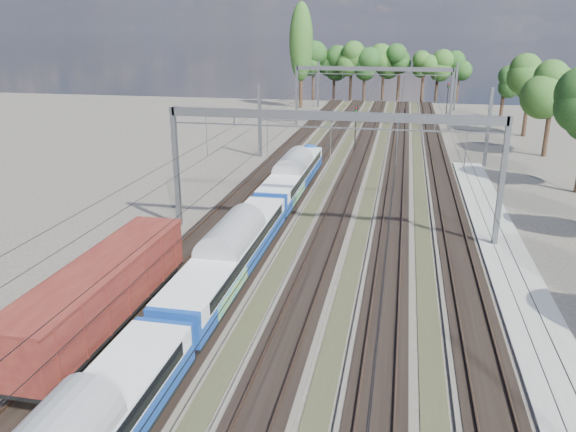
% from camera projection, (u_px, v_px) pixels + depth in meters
% --- Properties ---
extents(track_bed, '(21.00, 130.00, 0.34)m').
position_uv_depth(track_bed, '(349.00, 182.00, 54.81)').
color(track_bed, '#47423A').
rests_on(track_bed, ground).
extents(platform, '(3.00, 70.00, 0.30)m').
position_uv_depth(platform, '(531.00, 315.00, 29.28)').
color(platform, gray).
rests_on(platform, ground).
extents(catenary, '(25.65, 130.00, 9.00)m').
position_uv_depth(catenary, '(361.00, 107.00, 59.88)').
color(catenary, slate).
rests_on(catenary, ground).
extents(tree_belt, '(40.36, 99.43, 11.48)m').
position_uv_depth(tree_belt, '(420.00, 69.00, 96.21)').
color(tree_belt, black).
rests_on(tree_belt, ground).
extents(poplar, '(4.40, 4.40, 19.04)m').
position_uv_depth(poplar, '(301.00, 43.00, 103.06)').
color(poplar, black).
rests_on(poplar, ground).
extents(emu_train, '(2.63, 55.70, 3.84)m').
position_uv_depth(emu_train, '(230.00, 249.00, 32.31)').
color(emu_train, black).
rests_on(emu_train, ground).
extents(freight_boxcar, '(2.84, 13.73, 3.54)m').
position_uv_depth(freight_boxcar, '(104.00, 291.00, 27.39)').
color(freight_boxcar, black).
rests_on(freight_boxcar, ground).
extents(worker, '(0.66, 0.79, 1.84)m').
position_uv_depth(worker, '(405.00, 113.00, 93.42)').
color(worker, black).
rests_on(worker, ground).
extents(signal_near, '(0.38, 0.35, 5.50)m').
position_uv_depth(signal_near, '(356.00, 124.00, 67.40)').
color(signal_near, black).
rests_on(signal_near, ground).
extents(signal_far, '(0.40, 0.37, 5.66)m').
position_uv_depth(signal_far, '(448.00, 96.00, 93.61)').
color(signal_far, black).
rests_on(signal_far, ground).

